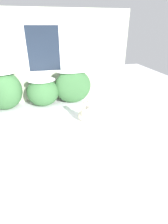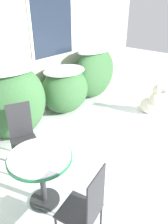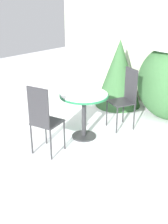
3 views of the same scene
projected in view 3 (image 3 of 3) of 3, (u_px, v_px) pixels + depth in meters
name	position (u px, v px, depth m)	size (l,w,h in m)	color
ground_plane	(165.00, 170.00, 3.81)	(16.00, 16.00, 0.00)	white
evergreen_bush	(119.00, 73.00, 5.82)	(0.96, 0.96, 1.40)	#386638
patio_table	(84.00, 102.00, 4.48)	(0.78, 0.78, 0.77)	#2D2D30
patio_chair_near_table	(125.00, 96.00, 4.86)	(0.51, 0.51, 1.06)	#2D2D30
patio_chair_far_side	(44.00, 118.00, 3.99)	(0.45, 0.45, 1.06)	#2D2D30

